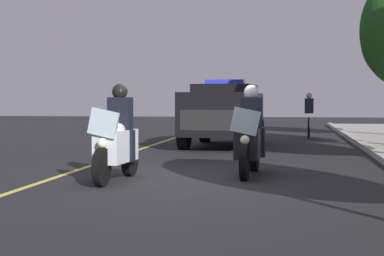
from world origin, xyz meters
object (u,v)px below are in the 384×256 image
police_motorcycle_lead_left (117,141)px  police_suv (224,112)px  police_motorcycle_lead_right (250,139)px  cyclist_background (309,115)px

police_motorcycle_lead_left → police_suv: (-8.51, 1.01, 0.37)m
police_motorcycle_lead_right → police_suv: (-7.34, -1.26, 0.37)m
police_motorcycle_lead_right → police_motorcycle_lead_left: bearing=-62.7°
police_motorcycle_lead_right → police_suv: bearing=-170.3°
police_suv → police_motorcycle_lead_left: bearing=-6.8°
cyclist_background → police_suv: bearing=-31.1°
police_motorcycle_lead_right → cyclist_background: (-11.82, 1.44, 0.14)m
police_suv → cyclist_background: bearing=148.9°
police_motorcycle_lead_left → police_suv: bearing=173.2°
police_suv → cyclist_background: 5.24m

